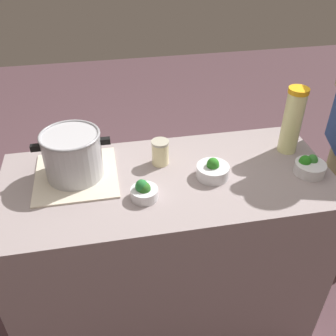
% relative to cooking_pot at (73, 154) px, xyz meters
% --- Properties ---
extents(ground_plane, '(8.00, 8.00, 0.00)m').
position_rel_cooking_pot_xyz_m(ground_plane, '(0.37, -0.09, -1.03)').
color(ground_plane, '#563B42').
extents(counter_slab, '(1.37, 0.62, 0.92)m').
position_rel_cooking_pot_xyz_m(counter_slab, '(0.37, -0.09, -0.57)').
color(counter_slab, gray).
rests_on(counter_slab, ground_plane).
extents(dish_cloth, '(0.33, 0.36, 0.01)m').
position_rel_cooking_pot_xyz_m(dish_cloth, '(-0.00, 0.00, -0.10)').
color(dish_cloth, beige).
rests_on(dish_cloth, counter_slab).
extents(cooking_pot, '(0.31, 0.24, 0.19)m').
position_rel_cooking_pot_xyz_m(cooking_pot, '(0.00, 0.00, 0.00)').
color(cooking_pot, '#B7B7BC').
rests_on(cooking_pot, dish_cloth).
extents(lemonade_pitcher, '(0.09, 0.09, 0.30)m').
position_rel_cooking_pot_xyz_m(lemonade_pitcher, '(0.94, 0.02, 0.04)').
color(lemonade_pitcher, '#EEF0A0').
rests_on(lemonade_pitcher, counter_slab).
extents(mason_jar, '(0.08, 0.08, 0.11)m').
position_rel_cooking_pot_xyz_m(mason_jar, '(0.36, 0.03, -0.05)').
color(mason_jar, beige).
rests_on(mason_jar, counter_slab).
extents(broccoli_bowl_front, '(0.13, 0.13, 0.08)m').
position_rel_cooking_pot_xyz_m(broccoli_bowl_front, '(0.96, -0.16, -0.08)').
color(broccoli_bowl_front, silver).
rests_on(broccoli_bowl_front, counter_slab).
extents(broccoli_bowl_center, '(0.11, 0.11, 0.08)m').
position_rel_cooking_pot_xyz_m(broccoli_bowl_center, '(0.26, -0.19, -0.07)').
color(broccoli_bowl_center, silver).
rests_on(broccoli_bowl_center, counter_slab).
extents(broccoli_bowl_back, '(0.13, 0.13, 0.09)m').
position_rel_cooking_pot_xyz_m(broccoli_bowl_back, '(0.55, -0.11, -0.08)').
color(broccoli_bowl_back, silver).
rests_on(broccoli_bowl_back, counter_slab).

